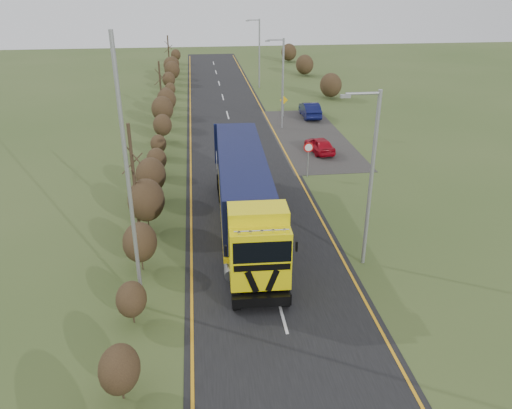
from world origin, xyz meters
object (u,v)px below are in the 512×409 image
object	(u,v)px
car_red_hatchback	(319,145)
speed_sign	(308,153)
car_blue_sedan	(310,110)
streetlight_near	(370,174)
lorry	(244,192)

from	to	relation	value
car_red_hatchback	speed_sign	size ratio (longest dim) A/B	1.45
car_blue_sedan	streetlight_near	size ratio (longest dim) A/B	0.52
car_red_hatchback	speed_sign	distance (m)	5.49
car_blue_sedan	streetlight_near	xyz separation A→B (m)	(-3.46, -27.00, 3.89)
speed_sign	car_red_hatchback	bearing A→B (deg)	67.69
car_blue_sedan	streetlight_near	world-z (taller)	streetlight_near
car_red_hatchback	car_blue_sedan	world-z (taller)	car_blue_sedan
streetlight_near	speed_sign	size ratio (longest dim) A/B	3.40
lorry	streetlight_near	distance (m)	6.93
car_red_hatchback	speed_sign	bearing A→B (deg)	58.14
car_red_hatchback	speed_sign	world-z (taller)	speed_sign
car_red_hatchback	streetlight_near	size ratio (longest dim) A/B	0.43
lorry	car_blue_sedan	bearing A→B (deg)	71.05
car_blue_sedan	streetlight_near	bearing A→B (deg)	84.06
car_red_hatchback	streetlight_near	bearing A→B (deg)	73.96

